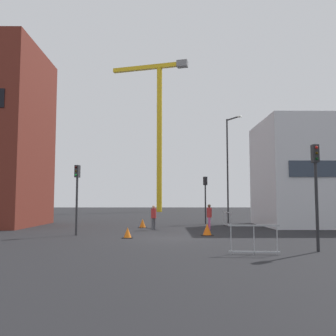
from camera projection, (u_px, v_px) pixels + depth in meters
The scene contains 14 objects.
ground at pixel (168, 238), 19.32m from camera, with size 160.00×160.00×0.00m, color black.
office_block at pixel (333, 174), 28.69m from camera, with size 11.11×7.66×8.02m.
construction_crane at pixel (159, 117), 63.68m from camera, with size 13.27×4.68×25.62m.
streetlamp_tall at pixel (229, 162), 32.01m from camera, with size 1.07×1.70×9.02m.
traffic_light_median at pixel (316, 180), 14.45m from camera, with size 0.24×0.37×4.13m.
traffic_light_island at pixel (205, 192), 30.96m from camera, with size 0.35×0.39×3.91m.
traffic_light_near at pixel (77, 188), 21.09m from camera, with size 0.31×0.39×3.95m.
pedestrian_walking at pixel (154, 216), 24.72m from camera, with size 0.34×0.34×1.62m.
pedestrian_waiting at pixel (209, 215), 25.23m from camera, with size 0.34×0.34×1.68m.
safety_barrier_right_run at pixel (227, 219), 28.16m from camera, with size 0.32×2.21×1.08m.
safety_barrier_left_run at pixel (254, 239), 13.50m from camera, with size 1.84×0.18×1.08m.
traffic_cone_by_barrier at pixel (143, 224), 26.58m from camera, with size 0.62×0.62×0.63m.
traffic_cone_orange at pixel (128, 233), 19.36m from camera, with size 0.55×0.55×0.56m.
traffic_cone_striped at pixel (207, 230), 20.81m from camera, with size 0.66×0.66×0.67m.
Camera 1 is at (-0.14, -19.56, 1.98)m, focal length 39.82 mm.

